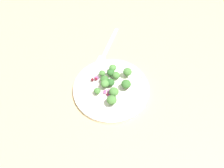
{
  "coord_description": "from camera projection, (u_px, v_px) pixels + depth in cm",
  "views": [
    {
      "loc": [
        10.58,
        36.49,
        56.33
      ],
      "look_at": [
        -0.32,
        -0.21,
        2.7
      ],
      "focal_mm": 35.18,
      "sensor_mm": 36.0,
      "label": 1
    }
  ],
  "objects": [
    {
      "name": "broccoli_floret_0",
      "position": [
        105.0,
        84.0,
        0.65
      ],
      "size": [
        2.53,
        2.53,
        2.56
      ],
      "color": "#9EC684",
      "rests_on": "plate"
    },
    {
      "name": "onion_bit_2",
      "position": [
        110.0,
        91.0,
        0.66
      ],
      "size": [
        1.63,
        1.53,
        0.4
      ],
      "primitive_type": "cube",
      "rotation": [
        0.0,
        0.0,
        0.99
      ],
      "color": "#A35B93",
      "rests_on": "plate"
    },
    {
      "name": "onion_bit_1",
      "position": [
        127.0,
        75.0,
        0.7
      ],
      "size": [
        1.23,
        1.23,
        0.32
      ],
      "primitive_type": "cube",
      "rotation": [
        0.0,
        0.0,
        0.51
      ],
      "color": "#A35B93",
      "rests_on": "plate"
    },
    {
      "name": "cranberry_3",
      "position": [
        92.0,
        80.0,
        0.68
      ],
      "size": [
        0.91,
        0.91,
        0.91
      ],
      "primitive_type": "sphere",
      "color": "maroon",
      "rests_on": "plate"
    },
    {
      "name": "broccoli_floret_7",
      "position": [
        97.0,
        91.0,
        0.64
      ],
      "size": [
        2.02,
        2.02,
        2.05
      ],
      "color": "#ADD18E",
      "rests_on": "plate"
    },
    {
      "name": "cranberry_0",
      "position": [
        96.0,
        79.0,
        0.68
      ],
      "size": [
        0.88,
        0.88,
        0.88
      ],
      "primitive_type": "sphere",
      "color": "maroon",
      "rests_on": "plate"
    },
    {
      "name": "broccoli_floret_6",
      "position": [
        104.0,
        79.0,
        0.67
      ],
      "size": [
        2.54,
        2.54,
        2.57
      ],
      "color": "#8EB77A",
      "rests_on": "plate"
    },
    {
      "name": "broccoli_floret_2",
      "position": [
        111.0,
        73.0,
        0.68
      ],
      "size": [
        2.36,
        2.36,
        2.39
      ],
      "color": "#9EC684",
      "rests_on": "plate"
    },
    {
      "name": "fork",
      "position": [
        108.0,
        47.0,
        0.78
      ],
      "size": [
        12.19,
        16.24,
        0.5
      ],
      "color": "silver",
      "rests_on": "ground_plane"
    },
    {
      "name": "broccoli_floret_10",
      "position": [
        102.0,
        73.0,
        0.68
      ],
      "size": [
        1.99,
        1.99,
        2.02
      ],
      "color": "#8EB77A",
      "rests_on": "plate"
    },
    {
      "name": "broccoli_floret_1",
      "position": [
        127.0,
        72.0,
        0.68
      ],
      "size": [
        2.72,
        2.72,
        2.75
      ],
      "color": "#9EC684",
      "rests_on": "plate"
    },
    {
      "name": "broccoli_floret_4",
      "position": [
        114.0,
        92.0,
        0.64
      ],
      "size": [
        2.84,
        2.84,
        2.87
      ],
      "color": "#ADD18E",
      "rests_on": "plate"
    },
    {
      "name": "plate",
      "position": [
        112.0,
        87.0,
        0.67
      ],
      "size": [
        23.28,
        23.28,
        1.7
      ],
      "color": "white",
      "rests_on": "ground_plane"
    },
    {
      "name": "broccoli_floret_3",
      "position": [
        126.0,
        84.0,
        0.65
      ],
      "size": [
        2.9,
        2.9,
        2.94
      ],
      "color": "#8EB77A",
      "rests_on": "plate"
    },
    {
      "name": "broccoli_floret_9",
      "position": [
        116.0,
        75.0,
        0.68
      ],
      "size": [
        2.46,
        2.46,
        2.49
      ],
      "color": "#ADD18E",
      "rests_on": "plate"
    },
    {
      "name": "cranberry_4",
      "position": [
        103.0,
        78.0,
        0.68
      ],
      "size": [
        0.86,
        0.86,
        0.86
      ],
      "primitive_type": "sphere",
      "color": "#4C0A14",
      "rests_on": "plate"
    },
    {
      "name": "broccoli_floret_5",
      "position": [
        112.0,
        82.0,
        0.66
      ],
      "size": [
        2.48,
        2.48,
        2.51
      ],
      "color": "#ADD18E",
      "rests_on": "plate"
    },
    {
      "name": "dressing_pool",
      "position": [
        112.0,
        87.0,
        0.67
      ],
      "size": [
        13.5,
        13.5,
        0.2
      ],
      "primitive_type": "cylinder",
      "color": "white",
      "rests_on": "plate"
    },
    {
      "name": "cranberry_2",
      "position": [
        127.0,
        88.0,
        0.66
      ],
      "size": [
        0.72,
        0.72,
        0.72
      ],
      "primitive_type": "sphere",
      "color": "#4C0A14",
      "rests_on": "plate"
    },
    {
      "name": "cranberry_1",
      "position": [
        108.0,
        94.0,
        0.65
      ],
      "size": [
        0.76,
        0.76,
        0.76
      ],
      "primitive_type": "sphere",
      "color": "maroon",
      "rests_on": "plate"
    },
    {
      "name": "broccoli_floret_8",
      "position": [
        113.0,
        68.0,
        0.69
      ],
      "size": [
        2.31,
        2.31,
        2.34
      ],
      "color": "#9EC684",
      "rests_on": "plate"
    },
    {
      "name": "onion_bit_3",
      "position": [
        105.0,
        92.0,
        0.65
      ],
      "size": [
        1.23,
        1.47,
        0.5
      ],
      "primitive_type": "cube",
      "rotation": [
        0.0,
        0.0,
        1.19
      ],
      "color": "#934C84",
      "rests_on": "plate"
    },
    {
      "name": "ground_plane",
      "position": [
        111.0,
        92.0,
        0.69
      ],
      "size": [
        180.0,
        180.0,
        2.0
      ],
      "primitive_type": "cube",
      "color": "tan"
    },
    {
      "name": "onion_bit_4",
      "position": [
        111.0,
        95.0,
        0.65
      ],
      "size": [
        1.75,
        1.78,
        0.51
      ],
      "primitive_type": "cube",
      "rotation": [
        0.0,
        0.0,
        0.48
      ],
      "color": "#843D75",
      "rests_on": "plate"
    },
    {
      "name": "broccoli_floret_11",
      "position": [
        112.0,
        100.0,
        0.62
      ],
      "size": [
        2.89,
        2.89,
        2.93
      ],
      "color": "#8EB77A",
      "rests_on": "plate"
    },
    {
      "name": "onion_bit_0",
      "position": [
        96.0,
        78.0,
        0.69
      ],
      "size": [
        1.34,
        1.43,
        0.56
      ],
      "primitive_type": "cube",
      "rotation": [
        0.0,
        0.0,
        1.74
      ],
      "color": "#934C84",
      "rests_on": "plate"
    }
  ]
}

